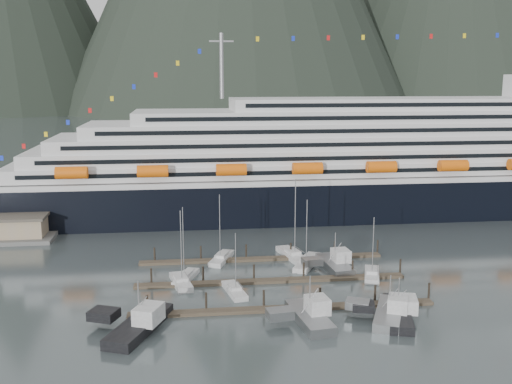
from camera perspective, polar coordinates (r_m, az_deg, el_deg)
The scene contains 17 objects.
ground at distance 105.08m, azimuth 4.46°, elevation -8.98°, with size 1600.00×1600.00×0.00m, color #475354.
cruise_ship at distance 161.50m, azimuth 11.14°, elevation 2.30°, with size 210.00×30.40×50.30m.
dock_near at distance 94.98m, azimuth 2.70°, elevation -10.98°, with size 48.18×2.28×3.20m.
dock_mid at distance 106.99m, azimuth 1.52°, elevation -8.41°, with size 48.18×2.28×3.20m.
dock_far at distance 119.21m, azimuth 0.59°, elevation -6.35°, with size 48.18×2.28×3.20m.
sailboat_a at distance 106.37m, azimuth -7.15°, elevation -8.54°, with size 4.29×9.52×13.93m.
sailboat_b at distance 108.77m, azimuth -6.70°, elevation -8.09°, with size 5.12×9.06×13.83m.
sailboat_c at distance 101.75m, azimuth -2.07°, elevation -9.40°, with size 3.92×8.89×10.99m.
sailboat_d at distance 116.57m, azimuth 4.94°, elevation -6.74°, with size 7.61×11.48×13.56m.
sailboat_e at distance 118.91m, azimuth -3.30°, elevation -6.36°, with size 5.77×9.94×13.94m.
sailboat_g at distance 120.80m, azimuth 3.49°, elevation -6.07°, with size 5.18×11.85×16.72m.
sailboat_h at distance 111.41m, azimuth 10.97°, elevation -7.76°, with size 5.01×9.04×11.76m.
trawler_a at distance 89.17m, azimuth -11.14°, elevation -12.21°, with size 12.37×15.30×8.22m.
trawler_b at distance 90.62m, azimuth 5.03°, elevation -11.67°, with size 9.56×12.52×7.90m.
trawler_c at distance 94.32m, azimuth 13.26°, elevation -11.06°, with size 10.34×13.97×6.90m.
trawler_d at distance 93.88m, azimuth 12.47°, elevation -11.10°, with size 10.69×12.87×7.41m.
trawler_e at distance 114.85m, azimuth 7.43°, elevation -6.78°, with size 9.26×12.14×7.71m.
Camera 1 is at (-20.01, -96.76, 35.76)m, focal length 42.00 mm.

